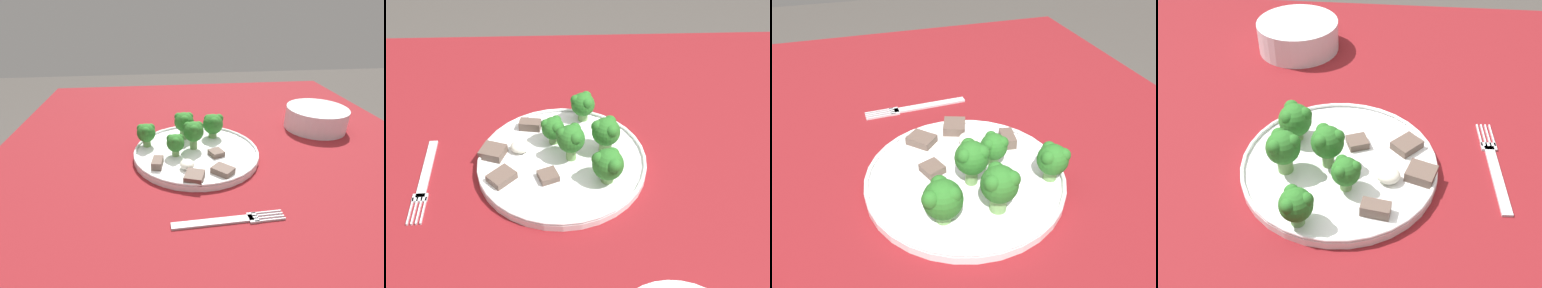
{
  "view_description": "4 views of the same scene",
  "coord_description": "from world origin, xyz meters",
  "views": [
    {
      "loc": [
        0.57,
        -0.13,
        1.12
      ],
      "look_at": [
        -0.02,
        -0.06,
        0.82
      ],
      "focal_mm": 28.0,
      "sensor_mm": 36.0,
      "label": 1
    },
    {
      "loc": [
        -0.04,
        0.51,
        1.31
      ],
      "look_at": [
        -0.06,
        -0.07,
        0.81
      ],
      "focal_mm": 42.0,
      "sensor_mm": 36.0,
      "label": 2
    },
    {
      "loc": [
        -0.42,
        0.07,
        1.14
      ],
      "look_at": [
        -0.02,
        -0.05,
        0.83
      ],
      "focal_mm": 35.0,
      "sensor_mm": 36.0,
      "label": 3
    },
    {
      "loc": [
        0.03,
        -0.52,
        1.25
      ],
      "look_at": [
        -0.02,
        -0.05,
        0.82
      ],
      "focal_mm": 42.0,
      "sensor_mm": 36.0,
      "label": 4
    }
  ],
  "objects": [
    {
      "name": "dinner_plate",
      "position": [
        -0.03,
        -0.05,
        0.79
      ],
      "size": [
        0.29,
        0.29,
        0.02
      ],
      "color": "white",
      "rests_on": "table"
    },
    {
      "name": "meat_slice_edge_slice",
      "position": [
        0.09,
        -0.07,
        0.8
      ],
      "size": [
        0.05,
        0.05,
        0.02
      ],
      "color": "brown",
      "rests_on": "dinner_plate"
    },
    {
      "name": "broccoli_floret_center_back",
      "position": [
        -0.11,
        -0.07,
        0.83
      ],
      "size": [
        0.05,
        0.05,
        0.07
      ],
      "color": "#709E56",
      "rests_on": "dinner_plate"
    },
    {
      "name": "broccoli_floret_center_left",
      "position": [
        -0.11,
        0.0,
        0.83
      ],
      "size": [
        0.05,
        0.05,
        0.06
      ],
      "color": "#709E56",
      "rests_on": "dinner_plate"
    },
    {
      "name": "fork",
      "position": [
        0.2,
        -0.03,
        0.78
      ],
      "size": [
        0.03,
        0.19,
        0.0
      ],
      "color": "silver",
      "rests_on": "table"
    },
    {
      "name": "broccoli_floret_back_left",
      "position": [
        -0.02,
        -0.1,
        0.82
      ],
      "size": [
        0.04,
        0.04,
        0.05
      ],
      "color": "#709E56",
      "rests_on": "dinner_plate"
    },
    {
      "name": "table",
      "position": [
        0.0,
        0.0,
        0.68
      ],
      "size": [
        1.27,
        1.06,
        0.78
      ],
      "color": "maroon",
      "rests_on": "ground_plane"
    },
    {
      "name": "sauce_dollop",
      "position": [
        0.04,
        -0.08,
        0.8
      ],
      "size": [
        0.03,
        0.03,
        0.02
      ],
      "color": "silver",
      "rests_on": "dinner_plate"
    },
    {
      "name": "meat_slice_front_slice",
      "position": [
        -0.01,
        -0.01,
        0.79
      ],
      "size": [
        0.04,
        0.04,
        0.01
      ],
      "color": "brown",
      "rests_on": "dinner_plate"
    },
    {
      "name": "broccoli_floret_near_rim_left",
      "position": [
        -0.05,
        -0.06,
        0.83
      ],
      "size": [
        0.05,
        0.05,
        0.07
      ],
      "color": "#709E56",
      "rests_on": "dinner_plate"
    },
    {
      "name": "broccoli_floret_front_left",
      "position": [
        -0.07,
        -0.16,
        0.82
      ],
      "size": [
        0.05,
        0.04,
        0.06
      ],
      "color": "#709E56",
      "rests_on": "dinner_plate"
    },
    {
      "name": "meat_slice_rear_slice",
      "position": [
        0.02,
        -0.14,
        0.8
      ],
      "size": [
        0.04,
        0.03,
        0.02
      ],
      "color": "brown",
      "rests_on": "dinner_plate"
    },
    {
      "name": "meat_slice_middle_slice",
      "position": [
        0.07,
        -0.01,
        0.8
      ],
      "size": [
        0.05,
        0.05,
        0.01
      ],
      "color": "brown",
      "rests_on": "dinner_plate"
    }
  ]
}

